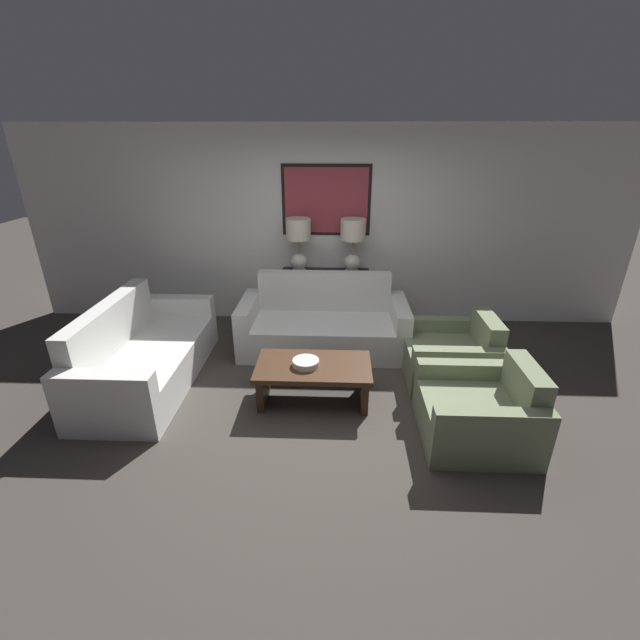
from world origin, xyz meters
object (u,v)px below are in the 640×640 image
decorative_bowl (306,363)px  armchair_near_camera (480,413)px  table_lamp_left (299,239)px  console_table (325,299)px  couch_by_side (144,356)px  couch_by_back_wall (323,326)px  armchair_near_back_wall (452,356)px  coffee_table (313,374)px  table_lamp_right (353,239)px

decorative_bowl → armchair_near_camera: bearing=-17.3°
table_lamp_left → console_table: bearing=0.0°
console_table → couch_by_side: 2.50m
couch_by_side → couch_by_back_wall: bearing=24.6°
table_lamp_left → couch_by_back_wall: bearing=-63.2°
armchair_near_back_wall → armchair_near_camera: (0.00, -1.04, 0.00)m
coffee_table → couch_by_side: bearing=170.7°
coffee_table → armchair_near_camera: armchair_near_camera is taller
armchair_near_back_wall → armchair_near_camera: size_ratio=1.00×
couch_by_side → coffee_table: size_ratio=1.79×
decorative_bowl → couch_by_side: bearing=169.5°
couch_by_side → table_lamp_right: bearing=34.9°
console_table → table_lamp_right: size_ratio=1.67×
table_lamp_right → armchair_near_camera: (1.09, -2.41, -0.98)m
coffee_table → couch_by_back_wall: bearing=87.1°
decorative_bowl → armchair_near_camera: size_ratio=0.28×
armchair_near_back_wall → armchair_near_camera: same height
couch_by_back_wall → couch_by_side: (-1.92, -0.88, 0.00)m
table_lamp_left → coffee_table: 2.13m
table_lamp_left → couch_by_back_wall: (0.36, -0.71, -0.94)m
console_table → armchair_near_camera: console_table is taller
armchair_near_camera → coffee_table: bearing=161.0°
armchair_near_back_wall → couch_by_side: bearing=-176.4°
table_lamp_right → decorative_bowl: bearing=-104.4°
table_lamp_left → couch_by_side: 2.42m
console_table → couch_by_back_wall: size_ratio=0.59×
couch_by_back_wall → coffee_table: size_ratio=1.79×
couch_by_back_wall → coffee_table: bearing=-92.9°
couch_by_back_wall → armchair_near_back_wall: 1.59m
table_lamp_left → table_lamp_right: (0.72, 0.00, 0.00)m
couch_by_side → decorative_bowl: size_ratio=7.76×
table_lamp_left → decorative_bowl: table_lamp_left is taller
couch_by_side → armchair_near_camera: size_ratio=2.18×
table_lamp_right → couch_by_side: bearing=-145.1°
couch_by_side → armchair_near_back_wall: bearing=3.6°
table_lamp_left → armchair_near_back_wall: (1.80, -1.38, -0.98)m
couch_by_back_wall → couch_by_side: size_ratio=1.00×
table_lamp_right → couch_by_back_wall: bearing=-116.8°
armchair_near_camera → table_lamp_right: bearing=114.2°
console_table → armchair_near_back_wall: bearing=-43.6°
couch_by_side → decorative_bowl: couch_by_side is taller
table_lamp_right → couch_by_back_wall: 1.23m
couch_by_side → decorative_bowl: (1.79, -0.33, 0.15)m
table_lamp_right → couch_by_side: size_ratio=0.35×
table_lamp_left → table_lamp_right: 0.72m
couch_by_back_wall → armchair_near_camera: bearing=-49.7°
decorative_bowl → armchair_near_back_wall: 1.68m
coffee_table → decorative_bowl: 0.16m
console_table → decorative_bowl: size_ratio=4.55×
couch_by_back_wall → decorative_bowl: bearing=-96.3°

